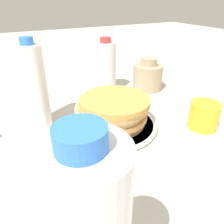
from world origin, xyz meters
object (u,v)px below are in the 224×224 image
object	(u,v)px
water_bottle_mid	(106,67)
pancake_stack	(112,110)
cream_jug	(148,76)
juice_glass	(204,116)
water_bottle_far	(35,88)
plate	(112,125)

from	to	relation	value
water_bottle_mid	pancake_stack	bearing A→B (deg)	157.61
pancake_stack	cream_jug	size ratio (longest dim) A/B	1.64
juice_glass	cream_jug	distance (m)	0.30
water_bottle_mid	water_bottle_far	distance (m)	0.31
water_bottle_mid	water_bottle_far	xyz separation A→B (m)	(-0.15, 0.28, 0.02)
cream_jug	water_bottle_far	bearing A→B (deg)	101.37
plate	water_bottle_far	distance (m)	0.23
cream_jug	plate	bearing A→B (deg)	126.55
juice_glass	water_bottle_mid	bearing A→B (deg)	18.19
plate	water_bottle_mid	size ratio (longest dim) A/B	1.26
water_bottle_far	pancake_stack	bearing A→B (deg)	-118.99
pancake_stack	cream_jug	world-z (taller)	cream_jug
pancake_stack	juice_glass	world-z (taller)	pancake_stack
water_bottle_mid	water_bottle_far	world-z (taller)	water_bottle_far
juice_glass	cream_jug	size ratio (longest dim) A/B	0.66
plate	water_bottle_mid	world-z (taller)	water_bottle_mid
plate	water_bottle_mid	xyz separation A→B (m)	(0.25, -0.10, 0.08)
plate	juice_glass	xyz separation A→B (m)	(-0.12, -0.22, 0.03)
pancake_stack	juice_glass	bearing A→B (deg)	-118.15
cream_jug	pancake_stack	bearing A→B (deg)	126.40
plate	juice_glass	bearing A→B (deg)	-117.47
juice_glass	water_bottle_far	size ratio (longest dim) A/B	0.33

